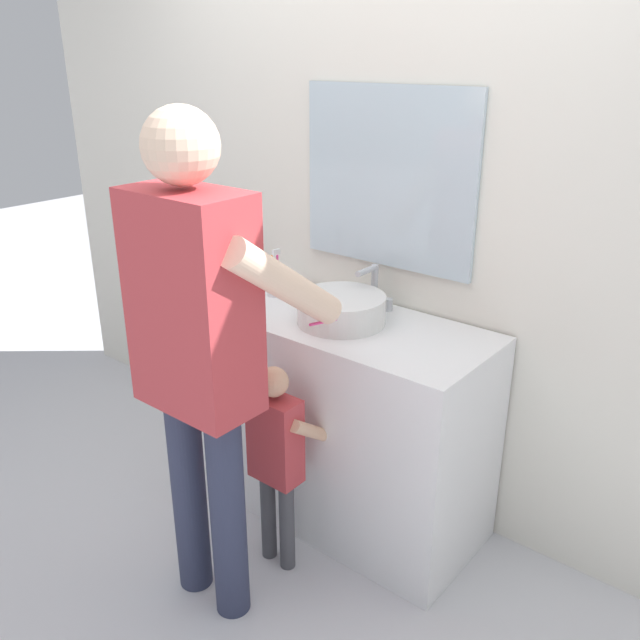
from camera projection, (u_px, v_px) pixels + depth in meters
ground_plane at (297, 545)px, 2.73m from camera, size 14.00×14.00×0.00m
back_wall at (394, 192)px, 2.67m from camera, size 4.40×0.10×2.70m
vanity_cabinet at (343, 420)px, 2.78m from camera, size 1.19×0.54×0.90m
sink_basin at (341, 309)px, 2.57m from camera, size 0.34×0.34×0.11m
faucet at (373, 289)px, 2.72m from camera, size 0.18×0.14×0.18m
toothbrush_cup at (275, 283)px, 2.86m from camera, size 0.07×0.07×0.21m
child_toddler at (277, 450)px, 2.47m from camera, size 0.26×0.26×0.85m
adult_parent at (199, 334)px, 2.11m from camera, size 0.54×0.57×1.74m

